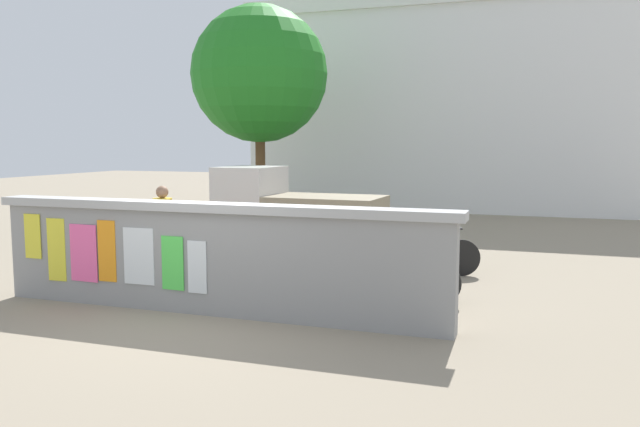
# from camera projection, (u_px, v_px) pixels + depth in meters

# --- Properties ---
(ground) EXTENTS (60.00, 60.00, 0.00)m
(ground) POSITION_uv_depth(u_px,v_px,m) (363.00, 235.00, 16.46)
(ground) COLOR gray
(poster_wall) EXTENTS (6.95, 0.42, 1.56)m
(poster_wall) POSITION_uv_depth(u_px,v_px,m) (211.00, 257.00, 8.87)
(poster_wall) COLOR gray
(poster_wall) RESTS_ON ground
(auto_rickshaw_truck) EXTENTS (3.65, 1.63, 1.85)m
(auto_rickshaw_truck) POSITION_uv_depth(u_px,v_px,m) (291.00, 211.00, 13.88)
(auto_rickshaw_truck) COLOR black
(auto_rickshaw_truck) RESTS_ON ground
(motorcycle) EXTENTS (1.89, 0.60, 0.87)m
(motorcycle) POSITION_uv_depth(u_px,v_px,m) (233.00, 261.00, 10.40)
(motorcycle) COLOR black
(motorcycle) RESTS_ON ground
(bicycle_near) EXTENTS (1.71, 0.44, 0.95)m
(bicycle_near) POSITION_uv_depth(u_px,v_px,m) (404.00, 278.00, 9.54)
(bicycle_near) COLOR black
(bicycle_near) RESTS_ON ground
(bicycle_far) EXTENTS (1.66, 0.59, 0.95)m
(bicycle_far) POSITION_uv_depth(u_px,v_px,m) (432.00, 256.00, 11.44)
(bicycle_far) COLOR black
(bicycle_far) RESTS_ON ground
(person_walking) EXTENTS (0.44, 0.44, 1.62)m
(person_walking) POSITION_uv_depth(u_px,v_px,m) (163.00, 221.00, 11.37)
(person_walking) COLOR #BF6626
(person_walking) RESTS_ON ground
(tree_roadside) EXTENTS (3.98, 3.98, 6.36)m
(tree_roadside) POSITION_uv_depth(u_px,v_px,m) (259.00, 74.00, 18.64)
(tree_roadside) COLOR brown
(tree_roadside) RESTS_ON ground
(building_background) EXTENTS (14.05, 5.25, 7.41)m
(building_background) POSITION_uv_depth(u_px,v_px,m) (448.00, 106.00, 23.61)
(building_background) COLOR white
(building_background) RESTS_ON ground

